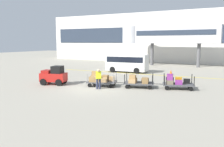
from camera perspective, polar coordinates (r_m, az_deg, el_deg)
ground_plane at (r=18.27m, az=-4.47°, el=-3.68°), size 120.00×120.00×0.00m
apron_lead_line at (r=26.66m, az=6.91°, el=-0.11°), size 20.56×0.87×0.01m
terminal_building at (r=42.22m, az=14.83°, el=8.50°), size 50.16×2.51×8.76m
jet_bridge at (r=36.47m, az=12.45°, el=9.14°), size 14.53×3.00×5.99m
baggage_tug at (r=20.46m, az=-13.88°, el=-0.52°), size 2.33×1.73×1.58m
baggage_cart_lead at (r=19.18m, az=-2.83°, el=-1.46°), size 3.08×2.00×1.18m
baggage_cart_middle at (r=18.64m, az=6.44°, el=-1.88°), size 3.08×2.00×1.10m
baggage_cart_tail at (r=18.70m, az=15.32°, el=-2.04°), size 3.08×2.00×1.13m
baggage_handler at (r=17.90m, az=-3.30°, el=-1.09°), size 0.56×0.57×1.56m
shuttle_van at (r=28.06m, az=3.65°, el=2.85°), size 4.94×2.28×2.10m
safety_cone_far at (r=26.49m, az=14.06°, el=0.26°), size 0.36×0.36×0.55m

